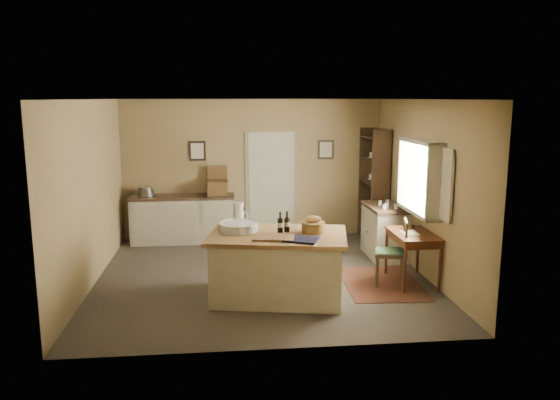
# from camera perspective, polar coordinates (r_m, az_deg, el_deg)

# --- Properties ---
(ground) EXTENTS (5.00, 5.00, 0.00)m
(ground) POSITION_cam_1_polar(r_m,az_deg,el_deg) (8.54, -1.90, -7.97)
(ground) COLOR #4B4439
(ground) RESTS_ON ground
(wall_back) EXTENTS (5.00, 0.10, 2.70)m
(wall_back) POSITION_cam_1_polar(r_m,az_deg,el_deg) (10.67, -2.93, 3.24)
(wall_back) COLOR #937B50
(wall_back) RESTS_ON ground
(wall_front) EXTENTS (5.00, 0.10, 2.70)m
(wall_front) POSITION_cam_1_polar(r_m,az_deg,el_deg) (5.77, -0.16, -3.13)
(wall_front) COLOR #937B50
(wall_front) RESTS_ON ground
(wall_left) EXTENTS (0.10, 5.00, 2.70)m
(wall_left) POSITION_cam_1_polar(r_m,az_deg,el_deg) (8.41, -19.21, 0.65)
(wall_left) COLOR #937B50
(wall_left) RESTS_ON ground
(wall_right) EXTENTS (0.10, 5.00, 2.70)m
(wall_right) POSITION_cam_1_polar(r_m,az_deg,el_deg) (8.74, 14.62, 1.26)
(wall_right) COLOR #937B50
(wall_right) RESTS_ON ground
(ceiling) EXTENTS (5.00, 5.00, 0.00)m
(ceiling) POSITION_cam_1_polar(r_m,az_deg,el_deg) (8.09, -2.02, 10.47)
(ceiling) COLOR silver
(ceiling) RESTS_ON wall_back
(door) EXTENTS (0.97, 0.06, 2.11)m
(door) POSITION_cam_1_polar(r_m,az_deg,el_deg) (10.71, -1.03, 1.68)
(door) COLOR beige
(door) RESTS_ON ground
(framed_prints) EXTENTS (2.82, 0.02, 0.38)m
(framed_prints) POSITION_cam_1_polar(r_m,az_deg,el_deg) (10.62, -1.86, 5.22)
(framed_prints) COLOR black
(framed_prints) RESTS_ON ground
(window) EXTENTS (0.25, 1.99, 1.12)m
(window) POSITION_cam_1_polar(r_m,az_deg,el_deg) (8.50, 14.66, 2.37)
(window) COLOR beige
(window) RESTS_ON ground
(work_island) EXTENTS (2.04, 1.53, 1.20)m
(work_island) POSITION_cam_1_polar(r_m,az_deg,el_deg) (7.52, -0.29, -6.70)
(work_island) COLOR beige
(work_island) RESTS_ON ground
(sideboard) EXTENTS (1.96, 0.56, 1.18)m
(sideboard) POSITION_cam_1_polar(r_m,az_deg,el_deg) (10.54, -10.10, -1.81)
(sideboard) COLOR beige
(sideboard) RESTS_ON ground
(rug) EXTENTS (1.17, 1.65, 0.01)m
(rug) POSITION_cam_1_polar(r_m,az_deg,el_deg) (8.36, 10.56, -8.53)
(rug) COLOR #52281B
(rug) RESTS_ON ground
(writing_desk) EXTENTS (0.59, 0.96, 0.82)m
(writing_desk) POSITION_cam_1_polar(r_m,az_deg,el_deg) (8.30, 13.70, -3.96)
(writing_desk) COLOR #38180B
(writing_desk) RESTS_ON ground
(desk_chair) EXTENTS (0.55, 0.55, 0.96)m
(desk_chair) POSITION_cam_1_polar(r_m,az_deg,el_deg) (8.19, 11.45, -5.45)
(desk_chair) COLOR #322316
(desk_chair) RESTS_ON ground
(right_cabinet) EXTENTS (0.61, 1.09, 0.99)m
(right_cabinet) POSITION_cam_1_polar(r_m,az_deg,el_deg) (9.62, 10.91, -3.18)
(right_cabinet) COLOR beige
(right_cabinet) RESTS_ON ground
(shelving_unit) EXTENTS (0.37, 0.97, 2.15)m
(shelving_unit) POSITION_cam_1_polar(r_m,az_deg,el_deg) (10.62, 10.05, 1.53)
(shelving_unit) COLOR #322316
(shelving_unit) RESTS_ON ground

